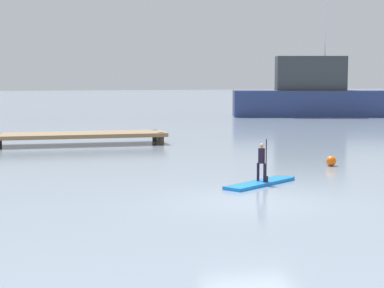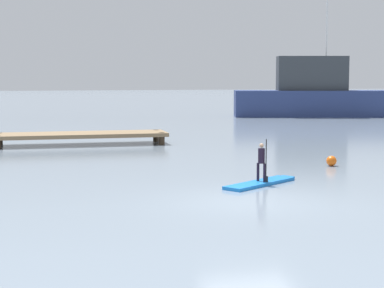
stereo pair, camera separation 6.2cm
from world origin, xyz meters
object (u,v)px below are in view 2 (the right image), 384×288
paddleboard_near (261,183)px  paddler_child_solo (262,160)px  mooring_buoy_mid (331,161)px  fishing_boat_white_large (313,95)px

paddleboard_near → paddler_child_solo: 0.70m
paddleboard_near → paddler_child_solo: bearing=-69.5°
paddleboard_near → mooring_buoy_mid: (3.83, 3.26, 0.14)m
paddler_child_solo → paddleboard_near: bearing=110.5°
fishing_boat_white_large → mooring_buoy_mid: 28.66m
fishing_boat_white_large → mooring_buoy_mid: fishing_boat_white_large is taller
paddler_child_solo → mooring_buoy_mid: paddler_child_solo is taller
paddleboard_near → paddler_child_solo: paddler_child_solo is taller
paddleboard_near → mooring_buoy_mid: 5.04m
paddler_child_solo → mooring_buoy_mid: size_ratio=3.46×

